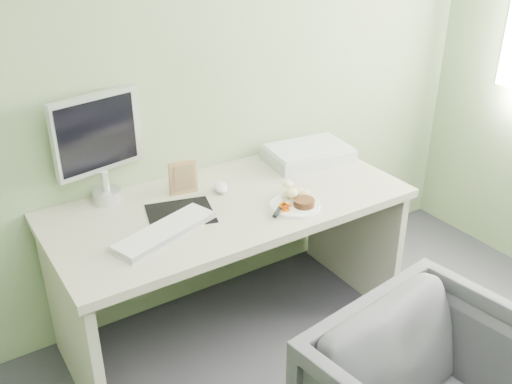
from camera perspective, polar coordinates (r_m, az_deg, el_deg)
wall_back at (r=2.64m, az=-7.20°, el=14.35°), size 3.50×0.00×3.50m
desk at (r=2.64m, az=-2.58°, el=-4.42°), size 1.60×0.75×0.73m
plate at (r=2.50m, az=3.93°, el=-1.38°), size 0.22×0.22×0.01m
steak at (r=2.48m, az=4.84°, el=-1.06°), size 0.11×0.11×0.03m
potato_pile at (r=2.55m, az=3.80°, el=0.11°), size 0.12×0.10×0.06m
carrot_heap at (r=2.45m, az=2.79°, el=-1.34°), size 0.06×0.05×0.04m
steak_knife at (r=2.43m, az=2.37°, el=-1.74°), size 0.17×0.14×0.01m
mousepad at (r=2.46m, az=-7.57°, el=-2.13°), size 0.33×0.31×0.00m
keyboard at (r=2.32m, az=-9.07°, el=-3.83°), size 0.47×0.27×0.02m
computer_mouse at (r=2.63m, az=-3.53°, el=0.47°), size 0.09×0.12×0.04m
photo_frame at (r=2.59m, az=-7.30°, el=1.46°), size 0.13×0.03×0.16m
eyedrop_bottle at (r=2.67m, az=-6.15°, el=1.17°), size 0.03×0.03×0.07m
scanner at (r=2.95m, az=5.23°, el=3.78°), size 0.45×0.33×0.07m
monitor at (r=2.53m, az=-15.45°, el=4.79°), size 0.40×0.14×0.49m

